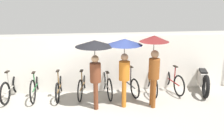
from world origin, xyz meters
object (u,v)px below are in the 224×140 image
at_px(motorcycle, 202,79).
at_px(parked_bicycle_6, 151,82).
at_px(parked_bicycle_7, 172,80).
at_px(parked_bicycle_4, 106,83).
at_px(parked_bicycle_2, 60,86).
at_px(pedestrian_leading, 95,54).
at_px(pedestrian_trailing, 154,54).
at_px(parked_bicycle_1, 36,85).
at_px(parked_bicycle_0, 12,87).
at_px(parked_bicycle_5, 128,82).
at_px(pedestrian_center, 124,53).
at_px(parked_bicycle_3, 83,84).

bearing_deg(motorcycle, parked_bicycle_6, 103.87).
distance_m(parked_bicycle_6, parked_bicycle_7, 0.77).
height_order(parked_bicycle_4, motorcycle, parked_bicycle_4).
distance_m(parked_bicycle_2, pedestrian_leading, 1.94).
height_order(parked_bicycle_7, pedestrian_trailing, pedestrian_trailing).
relative_size(parked_bicycle_1, parked_bicycle_7, 1.07).
xyz_separation_m(parked_bicycle_7, motorcycle, (1.05, -0.13, 0.05)).
height_order(parked_bicycle_0, parked_bicycle_7, parked_bicycle_0).
bearing_deg(parked_bicycle_5, motorcycle, -106.38).
bearing_deg(parked_bicycle_4, parked_bicycle_1, 81.27).
distance_m(parked_bicycle_1, pedestrian_trailing, 3.96).
bearing_deg(parked_bicycle_1, parked_bicycle_2, -95.58).
relative_size(parked_bicycle_2, parked_bicycle_6, 0.96).
xyz_separation_m(parked_bicycle_1, pedestrian_leading, (1.90, -1.00, 1.24)).
distance_m(parked_bicycle_6, pedestrian_trailing, 1.62).
relative_size(parked_bicycle_2, parked_bicycle_7, 0.98).
distance_m(pedestrian_leading, pedestrian_center, 0.86).
xyz_separation_m(parked_bicycle_1, pedestrian_center, (2.77, -0.95, 1.22)).
relative_size(parked_bicycle_3, pedestrian_leading, 0.88).
bearing_deg(parked_bicycle_0, parked_bicycle_7, -82.38).
bearing_deg(parked_bicycle_7, parked_bicycle_0, 81.94).
bearing_deg(parked_bicycle_3, pedestrian_trailing, -106.67).
distance_m(parked_bicycle_6, motorcycle, 1.82).
distance_m(parked_bicycle_3, pedestrian_center, 1.97).
bearing_deg(pedestrian_trailing, parked_bicycle_5, 114.99).
distance_m(parked_bicycle_4, parked_bicycle_5, 0.78).
bearing_deg(parked_bicycle_4, pedestrian_trailing, -133.87).
relative_size(parked_bicycle_0, pedestrian_center, 0.83).
distance_m(parked_bicycle_4, pedestrian_center, 1.56).
height_order(parked_bicycle_5, pedestrian_trailing, pedestrian_trailing).
distance_m(parked_bicycle_7, pedestrian_leading, 3.15).
height_order(parked_bicycle_2, pedestrian_leading, pedestrian_leading).
height_order(pedestrian_trailing, motorcycle, pedestrian_trailing).
relative_size(parked_bicycle_4, pedestrian_trailing, 0.85).
xyz_separation_m(parked_bicycle_5, parked_bicycle_6, (0.77, -0.07, 0.02)).
xyz_separation_m(parked_bicycle_2, parked_bicycle_4, (1.54, -0.01, 0.04)).
xyz_separation_m(parked_bicycle_6, pedestrian_leading, (-1.94, -0.93, 1.26)).
distance_m(parked_bicycle_2, pedestrian_center, 2.51).
xyz_separation_m(parked_bicycle_0, parked_bicycle_4, (3.08, -0.06, 0.01)).
xyz_separation_m(parked_bicycle_0, pedestrian_trailing, (4.37, -1.07, 1.22)).
height_order(parked_bicycle_4, parked_bicycle_6, parked_bicycle_6).
bearing_deg(parked_bicycle_6, pedestrian_center, 130.45).
distance_m(parked_bicycle_2, parked_bicycle_3, 0.77).
distance_m(parked_bicycle_4, pedestrian_leading, 1.59).
relative_size(parked_bicycle_0, parked_bicycle_6, 0.97).
bearing_deg(parked_bicycle_7, pedestrian_trailing, 128.89).
bearing_deg(parked_bicycle_6, pedestrian_trailing, 168.18).
xyz_separation_m(parked_bicycle_3, parked_bicycle_4, (0.77, -0.07, 0.01)).
distance_m(parked_bicycle_5, motorcycle, 2.60).
distance_m(parked_bicycle_4, parked_bicycle_7, 2.31).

